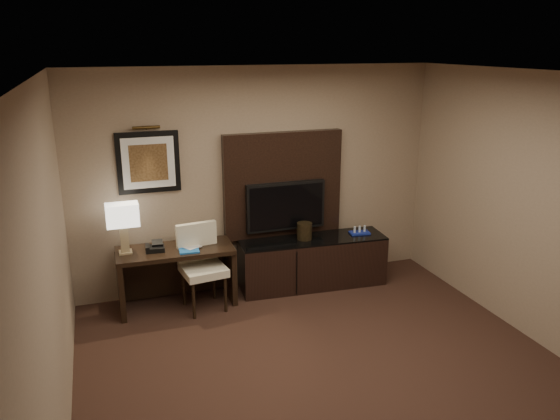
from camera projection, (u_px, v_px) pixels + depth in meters
name	position (u px, v px, depth m)	size (l,w,h in m)	color
floor	(342.00, 392.00, 4.81)	(4.50, 5.00, 0.01)	black
ceiling	(354.00, 77.00, 4.01)	(4.50, 5.00, 0.01)	silver
wall_back	(258.00, 179.00, 6.67)	(4.50, 0.01, 2.70)	gray
wall_left	(48.00, 287.00, 3.71)	(0.01, 5.00, 2.70)	gray
desk	(177.00, 277.00, 6.30)	(1.31, 0.56, 0.70)	black
credenza	(312.00, 262.00, 6.84)	(1.82, 0.51, 0.63)	black
tv_wall_panel	(283.00, 184.00, 6.73)	(1.50, 0.12, 1.30)	black
tv	(286.00, 206.00, 6.71)	(1.00, 0.08, 0.60)	black
artwork	(148.00, 162.00, 6.16)	(0.70, 0.04, 0.70)	black
picture_light	(146.00, 127.00, 6.01)	(0.04, 0.04, 0.30)	#3F2E14
desk_chair	(203.00, 269.00, 6.18)	(0.47, 0.54, 0.98)	#F1E9C9
table_lamp	(123.00, 227.00, 5.98)	(0.38, 0.22, 0.62)	tan
desk_phone	(155.00, 246.00, 6.12)	(0.20, 0.18, 0.10)	black
blue_folder	(189.00, 249.00, 6.17)	(0.22, 0.29, 0.02)	#1B62B5
book	(183.00, 239.00, 6.14)	(0.18, 0.02, 0.24)	#B1AB8B
ice_bucket	(304.00, 231.00, 6.69)	(0.19, 0.19, 0.21)	black
minibar_tray	(360.00, 230.00, 6.91)	(0.25, 0.15, 0.09)	#172997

